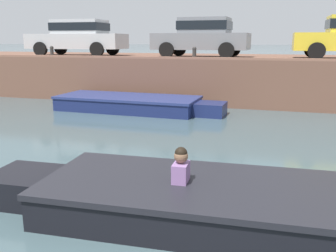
{
  "coord_description": "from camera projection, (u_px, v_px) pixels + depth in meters",
  "views": [
    {
      "loc": [
        1.18,
        -0.84,
        2.39
      ],
      "look_at": [
        -0.35,
        4.35,
        1.14
      ],
      "focal_mm": 40.0,
      "sensor_mm": 36.0,
      "label": 1
    }
  ],
  "objects": [
    {
      "name": "far_wall_coping",
      "position": [
        245.0,
        59.0,
        12.97
      ],
      "size": [
        60.0,
        0.24,
        0.08
      ],
      "primitive_type": "cube",
      "color": "brown",
      "rests_on": "far_quay_wall"
    },
    {
      "name": "ground_plane",
      "position": [
        212.0,
        163.0,
        7.45
      ],
      "size": [
        400.0,
        400.0,
        0.0
      ],
      "primitive_type": "plane",
      "color": "#3D5156"
    },
    {
      "name": "far_quay_wall",
      "position": [
        250.0,
        77.0,
        15.86
      ],
      "size": [
        60.0,
        6.0,
        1.71
      ],
      "primitive_type": "cube",
      "color": "brown",
      "rests_on": "ground"
    },
    {
      "name": "car_leftmost_silver",
      "position": [
        78.0,
        36.0,
        16.57
      ],
      "size": [
        4.35,
        2.04,
        1.54
      ],
      "color": "#B7BABC",
      "rests_on": "far_quay_wall"
    },
    {
      "name": "mooring_bollard_west",
      "position": [
        52.0,
        51.0,
        15.2
      ],
      "size": [
        0.15,
        0.15,
        0.45
      ],
      "color": "#2D2B28",
      "rests_on": "far_quay_wall"
    },
    {
      "name": "motorboat_passing",
      "position": [
        219.0,
        203.0,
        5.02
      ],
      "size": [
        6.55,
        2.13,
        1.0
      ],
      "color": "black",
      "rests_on": "ground"
    },
    {
      "name": "boat_moored_west_navy",
      "position": [
        134.0,
        104.0,
        12.88
      ],
      "size": [
        5.86,
        2.03,
        0.5
      ],
      "color": "navy",
      "rests_on": "ground"
    },
    {
      "name": "car_left_inner_grey",
      "position": [
        203.0,
        36.0,
        15.02
      ],
      "size": [
        3.86,
        1.97,
        1.54
      ],
      "color": "slate",
      "rests_on": "far_quay_wall"
    },
    {
      "name": "mooring_bollard_mid",
      "position": [
        194.0,
        52.0,
        13.55
      ],
      "size": [
        0.15,
        0.15,
        0.45
      ],
      "color": "#2D2B28",
      "rests_on": "far_quay_wall"
    }
  ]
}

